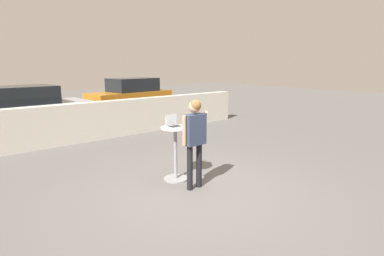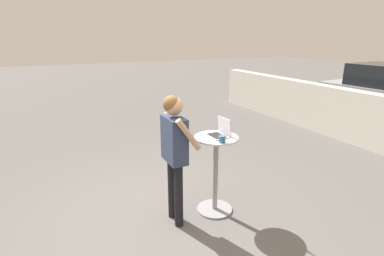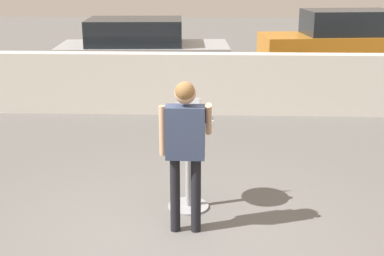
{
  "view_description": "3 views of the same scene",
  "coord_description": "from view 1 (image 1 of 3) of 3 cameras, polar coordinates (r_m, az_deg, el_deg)",
  "views": [
    {
      "loc": [
        -3.48,
        -3.92,
        2.32
      ],
      "look_at": [
        0.18,
        0.42,
        1.12
      ],
      "focal_mm": 28.0,
      "sensor_mm": 36.0,
      "label": 1
    },
    {
      "loc": [
        3.25,
        -1.17,
        2.37
      ],
      "look_at": [
        -0.2,
        0.52,
        1.19
      ],
      "focal_mm": 28.0,
      "sensor_mm": 36.0,
      "label": 2
    },
    {
      "loc": [
        0.3,
        -5.2,
        2.85
      ],
      "look_at": [
        0.09,
        0.37,
        1.14
      ],
      "focal_mm": 50.0,
      "sensor_mm": 36.0,
      "label": 3
    }
  ],
  "objects": [
    {
      "name": "ground_plane",
      "position": [
        5.74,
        1.32,
        -11.92
      ],
      "size": [
        50.0,
        50.0,
        0.0
      ],
      "primitive_type": "plane",
      "color": "#5B5956"
    },
    {
      "name": "pavement_kerb",
      "position": [
        9.82,
        -18.76,
        1.19
      ],
      "size": [
        12.09,
        0.35,
        1.2
      ],
      "color": "beige",
      "rests_on": "ground_plane"
    },
    {
      "name": "cafe_table",
      "position": [
        6.1,
        -3.16,
        -4.3
      ],
      "size": [
        0.59,
        0.59,
        1.1
      ],
      "color": "gray",
      "rests_on": "ground_plane"
    },
    {
      "name": "laptop",
      "position": [
        6.01,
        -3.53,
        0.75
      ],
      "size": [
        0.3,
        0.26,
        0.25
      ],
      "color": "#B7BABF",
      "rests_on": "cafe_table"
    },
    {
      "name": "coffee_mug",
      "position": [
        6.07,
        -1.3,
        0.76
      ],
      "size": [
        0.12,
        0.08,
        0.09
      ],
      "color": "#336084",
      "rests_on": "cafe_table"
    },
    {
      "name": "standing_person",
      "position": [
        5.53,
        0.48,
        -0.92
      ],
      "size": [
        0.56,
        0.37,
        1.71
      ],
      "color": "black",
      "rests_on": "ground_plane"
    },
    {
      "name": "parked_car_near_street",
      "position": [
        11.47,
        -29.1,
        2.93
      ],
      "size": [
        4.03,
        2.04,
        1.64
      ],
      "color": "#9E9EA3",
      "rests_on": "ground_plane"
    },
    {
      "name": "parked_car_further_down",
      "position": [
        15.23,
        -11.56,
        6.13
      ],
      "size": [
        4.31,
        2.13,
        1.68
      ],
      "color": "#B76B19",
      "rests_on": "ground_plane"
    }
  ]
}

